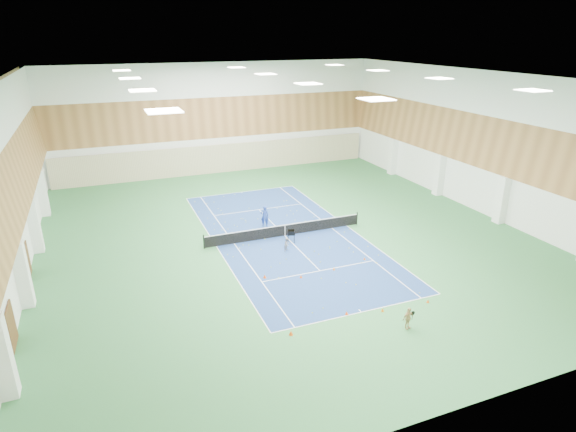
% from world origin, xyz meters
% --- Properties ---
extents(ground, '(40.00, 40.00, 0.00)m').
position_xyz_m(ground, '(0.00, 0.00, 0.00)').
color(ground, '#2D6B39').
rests_on(ground, ground).
extents(room_shell, '(36.00, 40.00, 12.00)m').
position_xyz_m(room_shell, '(0.00, 0.00, 6.00)').
color(room_shell, white).
rests_on(room_shell, ground).
extents(wood_cladding, '(36.00, 40.00, 8.00)m').
position_xyz_m(wood_cladding, '(0.00, 0.00, 8.00)').
color(wood_cladding, '#9E693A').
rests_on(wood_cladding, room_shell).
extents(ceiling_light_grid, '(21.40, 25.40, 0.06)m').
position_xyz_m(ceiling_light_grid, '(0.00, 0.00, 11.92)').
color(ceiling_light_grid, white).
rests_on(ceiling_light_grid, room_shell).
extents(court_surface, '(10.97, 23.77, 0.01)m').
position_xyz_m(court_surface, '(0.00, 0.00, 0.01)').
color(court_surface, navy).
rests_on(court_surface, ground).
extents(tennis_balls_scatter, '(10.57, 22.77, 0.07)m').
position_xyz_m(tennis_balls_scatter, '(0.00, 0.00, 0.05)').
color(tennis_balls_scatter, '#C7D023').
rests_on(tennis_balls_scatter, ground).
extents(tennis_net, '(12.80, 0.10, 1.10)m').
position_xyz_m(tennis_net, '(0.00, 0.00, 0.55)').
color(tennis_net, black).
rests_on(tennis_net, ground).
extents(back_curtain, '(35.40, 0.16, 3.20)m').
position_xyz_m(back_curtain, '(0.00, 19.75, 1.60)').
color(back_curtain, '#C6B793').
rests_on(back_curtain, ground).
extents(door_left_a, '(0.08, 1.80, 2.20)m').
position_xyz_m(door_left_a, '(-17.92, -8.00, 1.10)').
color(door_left_a, '#593319').
rests_on(door_left_a, ground).
extents(door_left_b, '(0.08, 1.80, 2.20)m').
position_xyz_m(door_left_b, '(-17.92, 0.00, 1.10)').
color(door_left_b, '#593319').
rests_on(door_left_b, ground).
extents(coach, '(0.76, 0.62, 1.80)m').
position_xyz_m(coach, '(-0.81, 2.46, 0.90)').
color(coach, '#203C96').
rests_on(coach, ground).
extents(child_court, '(0.60, 0.57, 0.98)m').
position_xyz_m(child_court, '(-0.86, -2.57, 0.49)').
color(child_court, gray).
rests_on(child_court, ground).
extents(child_apron, '(0.79, 0.45, 1.26)m').
position_xyz_m(child_apron, '(1.49, -14.18, 0.63)').
color(child_apron, tan).
rests_on(child_apron, ground).
extents(ball_cart, '(0.71, 0.71, 0.98)m').
position_xyz_m(ball_cart, '(-0.02, -1.33, 0.49)').
color(ball_cart, black).
rests_on(ball_cart, ground).
extents(cone_svc_a, '(0.23, 0.23, 0.25)m').
position_xyz_m(cone_svc_a, '(-3.76, -5.96, 0.13)').
color(cone_svc_a, '#E74C0C').
rests_on(cone_svc_a, ground).
extents(cone_svc_b, '(0.19, 0.19, 0.21)m').
position_xyz_m(cone_svc_b, '(-1.57, -6.83, 0.11)').
color(cone_svc_b, '#EE4C0C').
rests_on(cone_svc_b, ground).
extents(cone_svc_c, '(0.18, 0.18, 0.20)m').
position_xyz_m(cone_svc_c, '(0.91, -6.64, 0.10)').
color(cone_svc_c, orange).
rests_on(cone_svc_c, ground).
extents(cone_svc_d, '(0.18, 0.18, 0.19)m').
position_xyz_m(cone_svc_d, '(3.62, -6.04, 0.10)').
color(cone_svc_d, '#E2550B').
rests_on(cone_svc_d, ground).
extents(cone_base_a, '(0.23, 0.23, 0.25)m').
position_xyz_m(cone_base_a, '(-4.55, -12.41, 0.13)').
color(cone_base_a, '#F54F0C').
rests_on(cone_base_a, ground).
extents(cone_base_b, '(0.20, 0.20, 0.22)m').
position_xyz_m(cone_base_b, '(-0.89, -11.78, 0.11)').
color(cone_base_b, '#F7450D').
rests_on(cone_base_b, ground).
extents(cone_base_c, '(0.19, 0.19, 0.20)m').
position_xyz_m(cone_base_c, '(1.18, -12.24, 0.10)').
color(cone_base_c, orange).
rests_on(cone_base_c, ground).
extents(cone_base_d, '(0.18, 0.18, 0.20)m').
position_xyz_m(cone_base_d, '(4.18, -12.41, 0.10)').
color(cone_base_d, '#E2520B').
rests_on(cone_base_d, ground).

